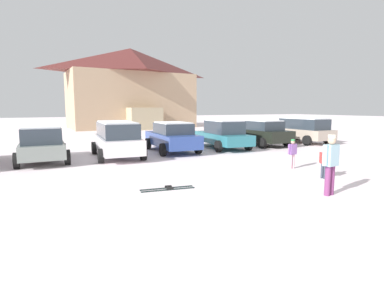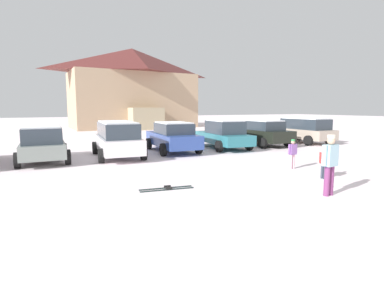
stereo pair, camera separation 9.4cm
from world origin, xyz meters
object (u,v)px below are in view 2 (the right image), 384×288
Objects in this scene: parked_black_sedan at (263,132)px; skier_child_in_purple_jacket at (293,152)px; parked_teal_hatchback at (224,134)px; skier_adult_in_blue_parka at (330,161)px; ski_lodge at (133,88)px; skier_child_in_red_jacket at (324,161)px; parked_white_suv at (117,138)px; parked_blue_hatchback at (173,137)px; parked_grey_wagon at (43,142)px; pair_of_skis at (167,188)px; parked_beige_suv at (304,129)px.

parked_black_sedan reaches higher than skier_child_in_purple_jacket.
parked_teal_hatchback is at bearing -177.84° from parked_black_sedan.
skier_child_in_purple_jacket is (1.79, 3.12, -0.28)m from skier_adult_in_blue_parka.
ski_lodge is 21.45m from parked_teal_hatchback.
ski_lodge is 14.35× the size of skier_child_in_red_jacket.
parked_white_suv reaches higher than parked_blue_hatchback.
skier_adult_in_blue_parka is at bearing -95.94° from ski_lodge.
skier_child_in_purple_jacket is at bearing -69.87° from parked_blue_hatchback.
parked_blue_hatchback is (6.35, 0.26, -0.04)m from parked_grey_wagon.
parked_black_sedan is at bearing 58.83° from skier_child_in_purple_jacket.
parked_teal_hatchback is at bearing 82.03° from skier_child_in_red_jacket.
skier_child_in_red_jacket is at bearing -117.14° from parked_black_sedan.
ski_lodge is 9.25× the size of pair_of_skis.
parked_beige_suv is (5.93, -21.14, -3.85)m from ski_lodge.
skier_adult_in_blue_parka is at bearing -136.91° from skier_child_in_red_jacket.
skier_child_in_purple_jacket is 1.11× the size of skier_child_in_red_jacket.
parked_grey_wagon is at bearing 126.69° from skier_adult_in_blue_parka.
skier_child_in_purple_jacket is (-1.38, -27.34, -4.11)m from ski_lodge.
skier_adult_in_blue_parka is 1.03× the size of pair_of_skis.
parked_black_sedan is 9.09m from skier_child_in_red_jacket.
parked_grey_wagon is 1.00× the size of parked_black_sedan.
parked_black_sedan is at bearing -0.39° from parked_blue_hatchback.
skier_adult_in_blue_parka reaches higher than pair_of_skis.
parked_grey_wagon is at bearing -177.66° from parked_blue_hatchback.
parked_blue_hatchback is 6.21m from parked_black_sedan.
parked_grey_wagon is at bearing 115.53° from pair_of_skis.
parked_teal_hatchback is 1.11× the size of parked_beige_suv.
parked_blue_hatchback is 4.35× the size of skier_child_in_red_jacket.
parked_teal_hatchback is 8.05m from skier_child_in_red_jacket.
parked_beige_suv is at bearing -74.33° from ski_lodge.
parked_black_sedan is at bearing 62.86° from skier_child_in_red_jacket.
parked_white_suv is 1.02× the size of parked_blue_hatchback.
parked_grey_wagon is 0.89× the size of parked_blue_hatchback.
ski_lodge is at bearing 96.75° from parked_black_sedan.
parked_grey_wagon is 16.01m from parked_beige_suv.
parked_teal_hatchback reaches higher than pair_of_skis.
skier_child_in_red_jacket reaches higher than pair_of_skis.
parked_grey_wagon is 6.36m from parked_blue_hatchback.
parked_white_suv reaches higher than skier_adult_in_blue_parka.
parked_white_suv reaches higher than pair_of_skis.
parked_blue_hatchback is at bearing 178.68° from parked_beige_suv.
skier_child_in_purple_jacket is at bearing -97.55° from parked_teal_hatchback.
skier_child_in_purple_jacket is at bearing 80.49° from skier_child_in_red_jacket.
parked_blue_hatchback is at bearing 8.91° from parked_white_suv.
skier_child_in_purple_jacket reaches higher than pair_of_skis.
parked_blue_hatchback reaches higher than pair_of_skis.
parked_white_suv is at bearing -176.99° from parked_teal_hatchback.
skier_child_in_red_jacket is (1.51, 1.41, -0.35)m from skier_adult_in_blue_parka.
parked_blue_hatchback is 1.11× the size of parked_beige_suv.
parked_teal_hatchback is at bearing 47.08° from pair_of_skis.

